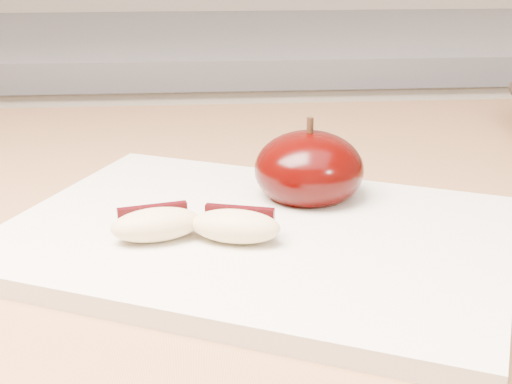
{
  "coord_description": "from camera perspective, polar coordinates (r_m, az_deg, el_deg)",
  "views": [
    {
      "loc": [
        -0.13,
        -0.02,
        1.1
      ],
      "look_at": [
        -0.1,
        0.41,
        0.94
      ],
      "focal_mm": 50.0,
      "sensor_mm": 36.0,
      "label": 1
    }
  ],
  "objects": [
    {
      "name": "back_cabinet",
      "position": [
        1.38,
        1.28,
        -6.79
      ],
      "size": [
        2.4,
        0.62,
        0.94
      ],
      "color": "silver",
      "rests_on": "ground"
    },
    {
      "name": "apple_half",
      "position": [
        0.52,
        4.25,
        1.81
      ],
      "size": [
        0.09,
        0.09,
        0.07
      ],
      "rotation": [
        0.0,
        0.0,
        -0.14
      ],
      "color": "black",
      "rests_on": "cutting_board"
    },
    {
      "name": "apple_wedge_a",
      "position": [
        0.45,
        -8.02,
        -2.55
      ],
      "size": [
        0.06,
        0.04,
        0.02
      ],
      "rotation": [
        0.0,
        0.0,
        0.23
      ],
      "color": "#D7BF88",
      "rests_on": "cutting_board"
    },
    {
      "name": "cutting_board",
      "position": [
        0.47,
        -0.0,
        -3.59
      ],
      "size": [
        0.39,
        0.35,
        0.01
      ],
      "primitive_type": "cube",
      "rotation": [
        0.0,
        0.0,
        -0.44
      ],
      "color": "silver",
      "rests_on": "island_counter"
    },
    {
      "name": "apple_wedge_b",
      "position": [
        0.45,
        -1.6,
        -2.7
      ],
      "size": [
        0.06,
        0.04,
        0.02
      ],
      "rotation": [
        0.0,
        0.0,
        -0.28
      ],
      "color": "#D7BF88",
      "rests_on": "cutting_board"
    }
  ]
}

